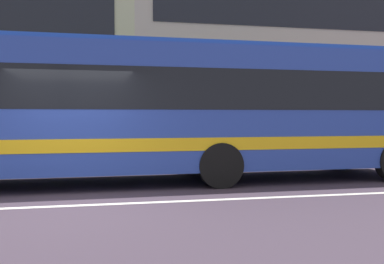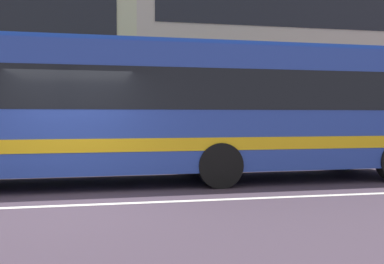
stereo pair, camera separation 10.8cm
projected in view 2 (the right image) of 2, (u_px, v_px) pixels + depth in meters
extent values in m
plane|color=#3F3341|center=(65.00, 206.00, 7.47)|extent=(160.00, 160.00, 0.00)
cube|color=silver|center=(65.00, 206.00, 7.47)|extent=(60.00, 0.16, 0.01)
cube|color=#397134|center=(122.00, 154.00, 13.74)|extent=(16.70, 1.10, 0.72)
cube|color=#B3AA9D|center=(302.00, 42.00, 24.58)|extent=(19.64, 9.29, 11.82)
cube|color=black|center=(346.00, 4.00, 19.97)|extent=(18.07, 0.04, 2.36)
cube|color=#27419D|center=(176.00, 109.00, 10.23)|extent=(12.38, 2.67, 2.79)
cube|color=black|center=(176.00, 92.00, 10.22)|extent=(11.64, 2.68, 0.89)
cube|color=gold|center=(176.00, 141.00, 10.26)|extent=(12.13, 2.69, 0.28)
cube|color=#204698|center=(176.00, 48.00, 10.18)|extent=(11.88, 2.26, 0.12)
cylinder|color=black|center=(220.00, 165.00, 9.30)|extent=(1.00, 0.29, 1.00)
cylinder|color=black|center=(197.00, 156.00, 11.57)|extent=(1.00, 0.29, 1.00)
cylinder|color=black|center=(343.00, 153.00, 12.47)|extent=(1.00, 0.29, 1.00)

